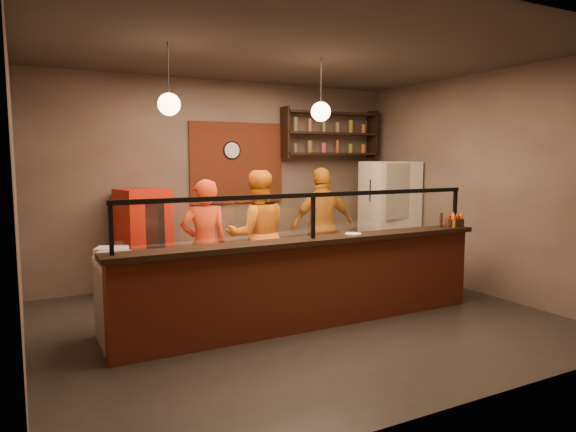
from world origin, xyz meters
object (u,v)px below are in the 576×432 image
red_cooler (144,242)px  condiment_caddy (455,223)px  cook_mid (257,235)px  pepper_mill (441,220)px  cook_left (205,245)px  wall_clock (232,150)px  pizza_dough (255,247)px  cook_right (323,226)px  fridge (389,218)px

red_cooler → condiment_caddy: 4.38m
cook_mid → red_cooler: size_ratio=1.18×
pepper_mill → condiment_caddy: bearing=-27.2°
cook_left → pepper_mill: bearing=161.0°
condiment_caddy → pepper_mill: (-0.16, 0.08, 0.04)m
wall_clock → cook_mid: wall_clock is taller
cook_mid → condiment_caddy: bearing=156.8°
red_cooler → condiment_caddy: (3.60, -2.47, 0.34)m
condiment_caddy → pizza_dough: bearing=167.8°
cook_mid → cook_right: (1.26, 0.30, 0.01)m
cook_mid → fridge: bearing=-161.3°
pizza_dough → condiment_caddy: bearing=-12.2°
wall_clock → fridge: bearing=-20.0°
cook_mid → pepper_mill: size_ratio=9.78×
cook_left → pizza_dough: (0.40, -0.72, 0.05)m
cook_right → cook_left: bearing=16.4°
wall_clock → pepper_mill: 3.45m
red_cooler → pepper_mill: 4.20m
fridge → condiment_caddy: bearing=-95.0°
cook_mid → pizza_dough: size_ratio=3.67×
cook_left → condiment_caddy: 3.35m
red_cooler → cook_mid: bearing=-49.2°
fridge → red_cooler: (-4.00, 0.60, -0.19)m
cook_mid → pizza_dough: (-0.44, -0.90, 0.00)m
pepper_mill → cook_mid: bearing=146.2°
red_cooler → pizza_dough: bearing=-77.0°
cook_mid → pizza_dough: bearing=74.3°
pizza_dough → condiment_caddy: (2.68, -0.58, 0.21)m
fridge → cook_mid: bearing=-164.5°
red_cooler → cook_left: bearing=-78.9°
cook_right → pizza_dough: size_ratio=3.71×
fridge → red_cooler: size_ratio=1.25×
cook_mid → pepper_mill: (2.08, -1.39, 0.25)m
cook_left → cook_mid: bearing=-164.0°
fridge → pizza_dough: bearing=-150.2°
wall_clock → cook_right: bearing=-42.0°
fridge → condiment_caddy: (-0.40, -1.87, 0.15)m
red_cooler → pepper_mill: (3.44, -2.39, 0.38)m
pepper_mill → wall_clock: bearing=125.7°
cook_mid → cook_right: bearing=-156.4°
cook_right → cook_mid: bearing=16.8°
wall_clock → fridge: 2.89m
wall_clock → pizza_dough: (-0.58, -2.20, -1.19)m
cook_mid → condiment_caddy: cook_mid is taller
pizza_dough → condiment_caddy: condiment_caddy is taller
cook_left → pizza_dough: 0.82m
fridge → pepper_mill: size_ratio=10.37×
cook_right → fridge: size_ratio=0.95×
condiment_caddy → cook_right: bearing=118.9°
pizza_dough → red_cooler: bearing=115.9°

